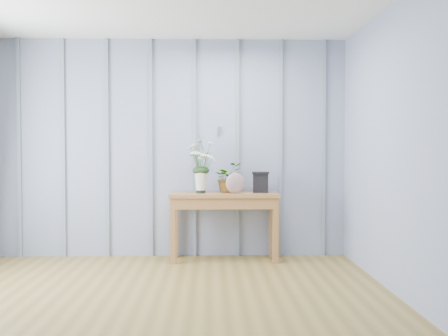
{
  "coord_description": "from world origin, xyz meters",
  "views": [
    {
      "loc": [
        0.43,
        -3.81,
        1.22
      ],
      "look_at": [
        0.59,
        1.94,
        1.03
      ],
      "focal_mm": 42.0,
      "sensor_mm": 36.0,
      "label": 1
    }
  ],
  "objects_px": {
    "sideboard": "(224,203)",
    "felt_disc_vessel": "(235,183)",
    "daisy_vase": "(201,157)",
    "carved_box": "(261,182)"
  },
  "relations": [
    {
      "from": "sideboard",
      "to": "daisy_vase",
      "type": "distance_m",
      "value": 0.58
    },
    {
      "from": "daisy_vase",
      "to": "felt_disc_vessel",
      "type": "relative_size",
      "value": 2.83
    },
    {
      "from": "sideboard",
      "to": "carved_box",
      "type": "xyz_separation_m",
      "value": [
        0.41,
        0.04,
        0.23
      ]
    },
    {
      "from": "carved_box",
      "to": "daisy_vase",
      "type": "bearing_deg",
      "value": -175.34
    },
    {
      "from": "sideboard",
      "to": "daisy_vase",
      "type": "relative_size",
      "value": 1.86
    },
    {
      "from": "sideboard",
      "to": "felt_disc_vessel",
      "type": "height_order",
      "value": "felt_disc_vessel"
    },
    {
      "from": "sideboard",
      "to": "felt_disc_vessel",
      "type": "bearing_deg",
      "value": -33.78
    },
    {
      "from": "carved_box",
      "to": "sideboard",
      "type": "bearing_deg",
      "value": -174.0
    },
    {
      "from": "sideboard",
      "to": "daisy_vase",
      "type": "xyz_separation_m",
      "value": [
        -0.26,
        -0.01,
        0.52
      ]
    },
    {
      "from": "sideboard",
      "to": "felt_disc_vessel",
      "type": "distance_m",
      "value": 0.27
    }
  ]
}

